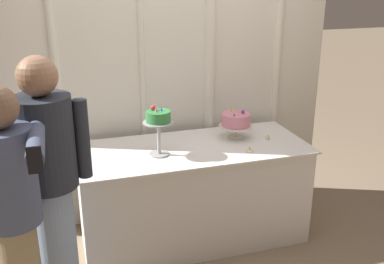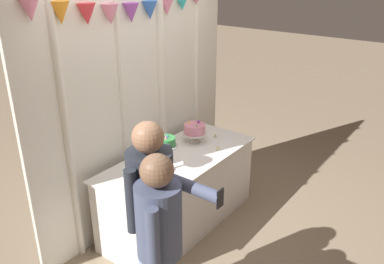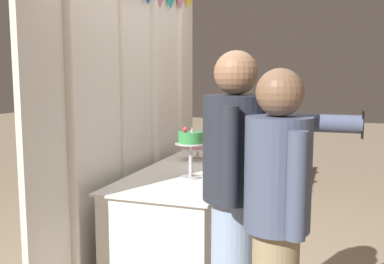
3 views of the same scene
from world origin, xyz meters
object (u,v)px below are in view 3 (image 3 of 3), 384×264
object	(u,v)px
cake_display_nearleft	(191,142)
tealight_far_left	(232,161)
cake_display_nearright	(198,143)
guest_man_pink_jacket	(235,196)
cake_table	(193,218)
tealight_near_left	(217,154)
guest_man_dark_suit	(278,220)

from	to	relation	value
cake_display_nearleft	tealight_far_left	xyz separation A→B (m)	(0.66, -0.15, -0.25)
cake_display_nearright	cake_display_nearleft	bearing A→B (deg)	-166.12
tealight_far_left	guest_man_pink_jacket	size ratio (longest dim) A/B	0.03
cake_table	guest_man_pink_jacket	bearing A→B (deg)	-151.04
tealight_near_left	guest_man_dark_suit	size ratio (longest dim) A/B	0.02
cake_display_nearleft	guest_man_dark_suit	distance (m)	1.23
cake_display_nearright	tealight_far_left	bearing A→B (deg)	-92.67
tealight_far_left	tealight_near_left	distance (m)	0.32
cake_display_nearleft	tealight_near_left	distance (m)	0.94
tealight_far_left	cake_table	bearing A→B (deg)	149.80
cake_table	guest_man_dark_suit	size ratio (longest dim) A/B	1.15
cake_display_nearleft	guest_man_dark_suit	xyz separation A→B (m)	(-0.96, -0.75, -0.18)
cake_display_nearleft	tealight_near_left	size ratio (longest dim) A/B	9.68
guest_man_dark_suit	guest_man_pink_jacket	bearing A→B (deg)	52.55
tealight_far_left	tealight_near_left	world-z (taller)	same
cake_display_nearright	guest_man_pink_jacket	world-z (taller)	guest_man_pink_jacket
cake_table	cake_display_nearright	world-z (taller)	cake_display_nearright
tealight_near_left	guest_man_pink_jacket	xyz separation A→B (m)	(-1.67, -0.56, 0.10)
cake_display_nearright	guest_man_dark_suit	distance (m)	1.87
tealight_far_left	guest_man_dark_suit	xyz separation A→B (m)	(-1.61, -0.60, 0.07)
cake_table	guest_man_pink_jacket	world-z (taller)	guest_man_pink_jacket
tealight_far_left	guest_man_dark_suit	world-z (taller)	guest_man_dark_suit
cake_table	tealight_far_left	size ratio (longest dim) A/B	36.26
cake_display_nearleft	tealight_far_left	distance (m)	0.72
tealight_near_left	cake_display_nearleft	bearing A→B (deg)	-176.64
cake_display_nearright	tealight_far_left	size ratio (longest dim) A/B	5.53
cake_table	tealight_near_left	size ratio (longest dim) A/B	46.43
cake_display_nearleft	cake_table	bearing A→B (deg)	14.67
cake_display_nearright	guest_man_pink_jacket	bearing A→B (deg)	-155.00
cake_table	tealight_near_left	xyz separation A→B (m)	(0.63, -0.02, 0.41)
tealight_near_left	guest_man_pink_jacket	distance (m)	1.76
tealight_far_left	guest_man_dark_suit	distance (m)	1.72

